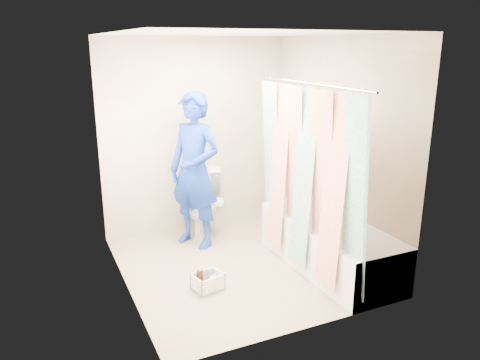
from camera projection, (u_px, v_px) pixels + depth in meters
name	position (u px, v px, depth m)	size (l,w,h in m)	color
floor	(239.00, 265.00, 5.06)	(2.60, 2.60, 0.00)	gray
ceiling	(239.00, 33.00, 4.39)	(2.40, 2.60, 0.02)	white
wall_back	(196.00, 136.00, 5.86)	(2.40, 0.02, 2.40)	beige
wall_front	(310.00, 193.00, 3.59)	(2.40, 0.02, 2.40)	beige
wall_left	(120.00, 170.00, 4.25)	(0.02, 2.60, 2.40)	beige
wall_right	(337.00, 147.00, 5.21)	(0.02, 2.60, 2.40)	beige
bathtub	(329.00, 244.00, 4.96)	(0.70, 1.75, 0.50)	white
curtain_rod	(309.00, 84.00, 4.36)	(0.02, 0.02, 1.90)	silver
shower_curtain	(305.00, 179.00, 4.62)	(0.06, 1.75, 1.80)	white
toilet	(204.00, 204.00, 5.81)	(0.44, 0.77, 0.79)	white
tank_lid	(203.00, 202.00, 5.67)	(0.48, 0.21, 0.04)	white
tank_internals	(200.00, 170.00, 5.90)	(0.18, 0.10, 0.26)	black
plumber	(195.00, 171.00, 5.37)	(0.66, 0.43, 1.81)	#1019A6
cleaning_caddy	(209.00, 282.00, 4.55)	(0.32, 0.27, 0.21)	white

